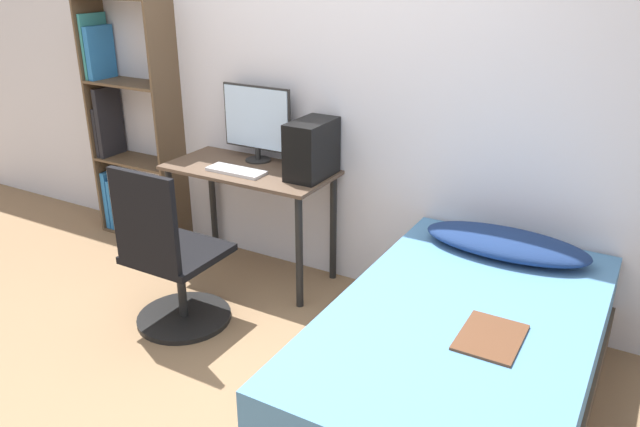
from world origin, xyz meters
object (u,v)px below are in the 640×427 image
(office_chair, at_px, (171,268))
(pc_tower, at_px, (312,149))
(bed, at_px, (459,366))
(bookshelf, at_px, (124,131))
(keyboard, at_px, (236,171))
(monitor, at_px, (257,121))

(office_chair, bearing_deg, pc_tower, 61.58)
(office_chair, relative_size, bed, 0.52)
(pc_tower, bearing_deg, bookshelf, 177.91)
(bed, bearing_deg, keyboard, 160.76)
(bed, relative_size, monitor, 3.74)
(monitor, bearing_deg, office_chair, -88.29)
(office_chair, height_order, monitor, monitor)
(bookshelf, distance_m, monitor, 1.18)
(office_chair, distance_m, pc_tower, 1.06)
(bed, height_order, monitor, monitor)
(bookshelf, relative_size, monitor, 3.46)
(bookshelf, xyz_separation_m, bed, (2.82, -0.80, -0.52))
(keyboard, relative_size, pc_tower, 1.08)
(bed, xyz_separation_m, pc_tower, (-1.20, 0.74, 0.64))
(bookshelf, height_order, office_chair, bookshelf)
(bed, bearing_deg, monitor, 153.31)
(office_chair, xyz_separation_m, keyboard, (-0.01, 0.64, 0.38))
(bed, distance_m, monitor, 2.00)
(office_chair, bearing_deg, monitor, 91.71)
(keyboard, xyz_separation_m, pc_tower, (0.44, 0.17, 0.16))
(pc_tower, bearing_deg, bed, -31.64)
(pc_tower, bearing_deg, keyboard, -159.41)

